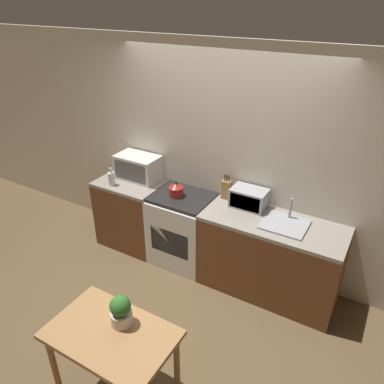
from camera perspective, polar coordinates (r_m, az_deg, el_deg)
ground_plane at (r=4.22m, az=-2.83°, el=-16.90°), size 16.00×16.00×0.00m
wall_back at (r=4.28m, az=4.72°, el=4.88°), size 10.00×0.06×2.60m
counter_left_run at (r=4.95m, az=-8.95°, el=-3.04°), size 0.82×0.62×0.90m
counter_right_run at (r=4.20m, az=11.71°, el=-9.67°), size 1.49×0.62×0.90m
stove_range at (r=4.56m, az=-1.38°, el=-5.63°), size 0.71×0.62×0.90m
kettle at (r=4.31m, az=-2.44°, el=0.38°), size 0.17×0.17×0.18m
microwave at (r=4.73m, az=-8.24°, el=3.76°), size 0.54×0.33×0.31m
bottle at (r=4.65m, az=-12.17°, el=2.05°), size 0.08×0.08×0.22m
knife_block at (r=4.25m, az=5.26°, el=0.40°), size 0.10×0.08×0.29m
toaster_oven at (r=4.11m, az=8.66°, el=-0.93°), size 0.39×0.25×0.21m
sink_basin at (r=3.92m, az=14.00°, el=-4.69°), size 0.44×0.40×0.24m
dining_table at (r=3.13m, az=-12.09°, el=-21.47°), size 0.96×0.61×0.73m
potted_plant at (r=3.01m, az=-10.80°, el=-17.37°), size 0.17×0.17×0.26m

